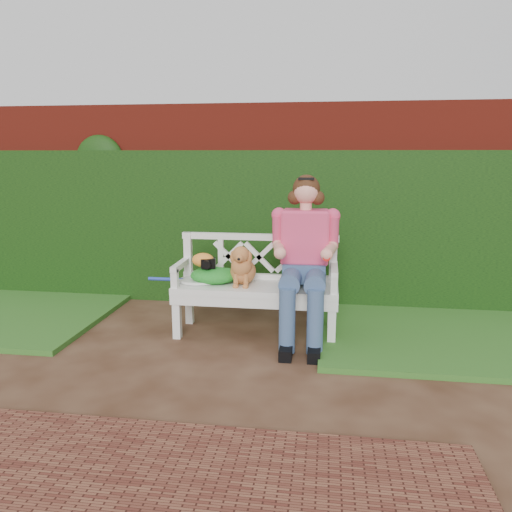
# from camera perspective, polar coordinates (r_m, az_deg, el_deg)

# --- Properties ---
(ground) EXTENTS (60.00, 60.00, 0.00)m
(ground) POSITION_cam_1_polar(r_m,az_deg,el_deg) (4.24, -8.28, -11.65)
(ground) COLOR #351D10
(brick_wall) EXTENTS (10.00, 0.30, 2.20)m
(brick_wall) POSITION_cam_1_polar(r_m,az_deg,el_deg) (5.77, -3.26, 5.98)
(brick_wall) COLOR maroon
(brick_wall) RESTS_ON ground
(ivy_hedge) EXTENTS (10.00, 0.18, 1.70)m
(ivy_hedge) POSITION_cam_1_polar(r_m,az_deg,el_deg) (5.59, -3.68, 3.21)
(ivy_hedge) COLOR #204E10
(ivy_hedge) RESTS_ON ground
(grass_right) EXTENTS (2.60, 2.00, 0.05)m
(grass_right) POSITION_cam_1_polar(r_m,az_deg,el_deg) (5.07, 22.33, -8.18)
(grass_right) COLOR #2A561E
(grass_right) RESTS_ON ground
(brick_paving) EXTENTS (4.00, 1.20, 0.03)m
(brick_paving) POSITION_cam_1_polar(r_m,az_deg,el_deg) (2.93, -17.94, -23.40)
(brick_paving) COLOR #4F221A
(brick_paving) RESTS_ON ground
(garden_bench) EXTENTS (1.63, 0.73, 0.48)m
(garden_bench) POSITION_cam_1_polar(r_m,az_deg,el_deg) (4.68, 0.00, -6.13)
(garden_bench) COLOR white
(garden_bench) RESTS_ON ground
(seated_woman) EXTENTS (0.74, 0.92, 1.50)m
(seated_woman) POSITION_cam_1_polar(r_m,az_deg,el_deg) (4.49, 5.57, -0.20)
(seated_woman) COLOR red
(seated_woman) RESTS_ON ground
(dog) EXTENTS (0.35, 0.41, 0.38)m
(dog) POSITION_cam_1_polar(r_m,az_deg,el_deg) (4.57, -1.55, -0.97)
(dog) COLOR olive
(dog) RESTS_ON garden_bench
(tennis_racket) EXTENTS (0.72, 0.35, 0.03)m
(tennis_racket) POSITION_cam_1_polar(r_m,az_deg,el_deg) (4.73, -7.01, -2.77)
(tennis_racket) COLOR silver
(tennis_racket) RESTS_ON garden_bench
(green_bag) EXTENTS (0.54, 0.48, 0.15)m
(green_bag) POSITION_cam_1_polar(r_m,az_deg,el_deg) (4.68, -4.86, -2.17)
(green_bag) COLOR green
(green_bag) RESTS_ON garden_bench
(camera_item) EXTENTS (0.15, 0.12, 0.09)m
(camera_item) POSITION_cam_1_polar(r_m,az_deg,el_deg) (4.64, -5.47, -0.79)
(camera_item) COLOR black
(camera_item) RESTS_ON green_bag
(baseball_glove) EXTENTS (0.23, 0.18, 0.13)m
(baseball_glove) POSITION_cam_1_polar(r_m,az_deg,el_deg) (4.67, -6.07, -0.46)
(baseball_glove) COLOR orange
(baseball_glove) RESTS_ON green_bag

